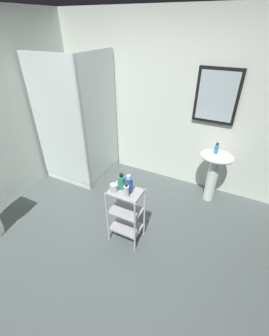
{
  "coord_description": "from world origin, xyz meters",
  "views": [
    {
      "loc": [
        1.09,
        -1.39,
        2.3
      ],
      "look_at": [
        0.12,
        0.54,
        0.9
      ],
      "focal_mm": 24.08,
      "sensor_mm": 36.0,
      "label": 1
    }
  ],
  "objects_px": {
    "storage_cart": "(126,212)",
    "shampoo_bottle_blue": "(129,185)",
    "lotion_bottle_white": "(126,191)",
    "shower_stall": "(83,151)",
    "rinse_cup": "(114,188)",
    "pedestal_sink": "(215,167)",
    "hand_soap_bottle": "(216,149)",
    "body_wash_bottle_green": "(121,182)"
  },
  "relations": [
    {
      "from": "hand_soap_bottle",
      "to": "shower_stall",
      "type": "bearing_deg",
      "value": -172.77
    },
    {
      "from": "storage_cart",
      "to": "pedestal_sink",
      "type": "bearing_deg",
      "value": 57.85
    },
    {
      "from": "pedestal_sink",
      "to": "storage_cart",
      "type": "xyz_separation_m",
      "value": [
        -0.77,
        -1.22,
        -0.14
      ]
    },
    {
      "from": "shower_stall",
      "to": "hand_soap_bottle",
      "type": "height_order",
      "value": "shower_stall"
    },
    {
      "from": "lotion_bottle_white",
      "to": "rinse_cup",
      "type": "relative_size",
      "value": 1.67
    },
    {
      "from": "shower_stall",
      "to": "lotion_bottle_white",
      "type": "xyz_separation_m",
      "value": [
        1.39,
        -1.0,
        0.35
      ]
    },
    {
      "from": "storage_cart",
      "to": "lotion_bottle_white",
      "type": "bearing_deg",
      "value": -53.52
    },
    {
      "from": "lotion_bottle_white",
      "to": "shampoo_bottle_blue",
      "type": "xyz_separation_m",
      "value": [
        -0.01,
        0.08,
        0.02
      ]
    },
    {
      "from": "pedestal_sink",
      "to": "hand_soap_bottle",
      "type": "height_order",
      "value": "hand_soap_bottle"
    },
    {
      "from": "body_wash_bottle_green",
      "to": "rinse_cup",
      "type": "distance_m",
      "value": 0.11
    },
    {
      "from": "body_wash_bottle_green",
      "to": "lotion_bottle_white",
      "type": "bearing_deg",
      "value": -41.12
    },
    {
      "from": "storage_cart",
      "to": "shampoo_bottle_blue",
      "type": "bearing_deg",
      "value": 20.49
    },
    {
      "from": "hand_soap_bottle",
      "to": "rinse_cup",
      "type": "distance_m",
      "value": 1.52
    },
    {
      "from": "shower_stall",
      "to": "shampoo_bottle_blue",
      "type": "bearing_deg",
      "value": -33.72
    },
    {
      "from": "shower_stall",
      "to": "storage_cart",
      "type": "xyz_separation_m",
      "value": [
        1.33,
        -0.93,
        -0.03
      ]
    },
    {
      "from": "shower_stall",
      "to": "body_wash_bottle_green",
      "type": "relative_size",
      "value": 10.42
    },
    {
      "from": "pedestal_sink",
      "to": "shampoo_bottle_blue",
      "type": "relative_size",
      "value": 3.78
    },
    {
      "from": "shampoo_bottle_blue",
      "to": "rinse_cup",
      "type": "height_order",
      "value": "shampoo_bottle_blue"
    },
    {
      "from": "pedestal_sink",
      "to": "rinse_cup",
      "type": "relative_size",
      "value": 8.15
    },
    {
      "from": "shampoo_bottle_blue",
      "to": "rinse_cup",
      "type": "distance_m",
      "value": 0.17
    },
    {
      "from": "lotion_bottle_white",
      "to": "pedestal_sink",
      "type": "bearing_deg",
      "value": 60.95
    },
    {
      "from": "storage_cart",
      "to": "hand_soap_bottle",
      "type": "xyz_separation_m",
      "value": [
        0.74,
        1.19,
        0.44
      ]
    },
    {
      "from": "pedestal_sink",
      "to": "lotion_bottle_white",
      "type": "height_order",
      "value": "lotion_bottle_white"
    },
    {
      "from": "body_wash_bottle_green",
      "to": "shampoo_bottle_blue",
      "type": "height_order",
      "value": "shampoo_bottle_blue"
    },
    {
      "from": "lotion_bottle_white",
      "to": "shower_stall",
      "type": "bearing_deg",
      "value": 144.22
    },
    {
      "from": "shower_stall",
      "to": "body_wash_bottle_green",
      "type": "xyz_separation_m",
      "value": [
        1.27,
        -0.9,
        0.36
      ]
    },
    {
      "from": "shower_stall",
      "to": "rinse_cup",
      "type": "relative_size",
      "value": 20.13
    },
    {
      "from": "hand_soap_bottle",
      "to": "body_wash_bottle_green",
      "type": "bearing_deg",
      "value": -124.77
    },
    {
      "from": "lotion_bottle_white",
      "to": "shampoo_bottle_blue",
      "type": "distance_m",
      "value": 0.09
    },
    {
      "from": "storage_cart",
      "to": "lotion_bottle_white",
      "type": "xyz_separation_m",
      "value": [
        0.05,
        -0.07,
        0.38
      ]
    },
    {
      "from": "storage_cart",
      "to": "lotion_bottle_white",
      "type": "distance_m",
      "value": 0.39
    },
    {
      "from": "shower_stall",
      "to": "storage_cart",
      "type": "height_order",
      "value": "shower_stall"
    },
    {
      "from": "hand_soap_bottle",
      "to": "shampoo_bottle_blue",
      "type": "distance_m",
      "value": 1.38
    },
    {
      "from": "shower_stall",
      "to": "hand_soap_bottle",
      "type": "distance_m",
      "value": 2.14
    },
    {
      "from": "pedestal_sink",
      "to": "lotion_bottle_white",
      "type": "distance_m",
      "value": 1.5
    },
    {
      "from": "shower_stall",
      "to": "rinse_cup",
      "type": "height_order",
      "value": "shower_stall"
    },
    {
      "from": "hand_soap_bottle",
      "to": "lotion_bottle_white",
      "type": "bearing_deg",
      "value": -118.76
    },
    {
      "from": "hand_soap_bottle",
      "to": "lotion_bottle_white",
      "type": "xyz_separation_m",
      "value": [
        -0.69,
        -1.26,
        -0.06
      ]
    },
    {
      "from": "shower_stall",
      "to": "pedestal_sink",
      "type": "xyz_separation_m",
      "value": [
        2.1,
        0.3,
        0.12
      ]
    },
    {
      "from": "hand_soap_bottle",
      "to": "shampoo_bottle_blue",
      "type": "bearing_deg",
      "value": -120.93
    },
    {
      "from": "pedestal_sink",
      "to": "rinse_cup",
      "type": "height_order",
      "value": "rinse_cup"
    },
    {
      "from": "storage_cart",
      "to": "shower_stall",
      "type": "bearing_deg",
      "value": 145.14
    }
  ]
}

